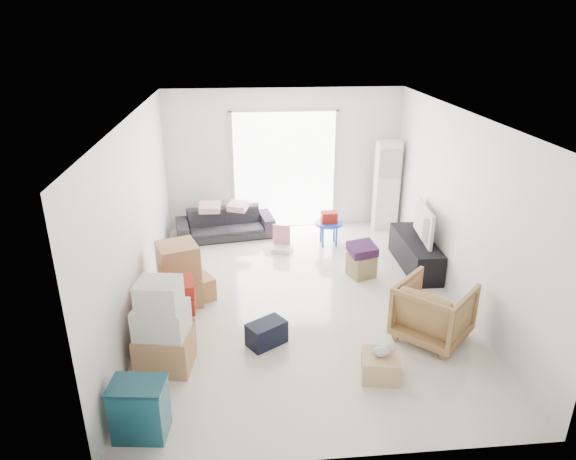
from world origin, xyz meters
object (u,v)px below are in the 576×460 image
(sofa, at_px, (225,219))
(ottoman, at_px, (361,265))
(ac_tower, at_px, (386,186))
(armchair, at_px, (434,308))
(tv_console, at_px, (415,253))
(kids_table, at_px, (329,221))
(storage_bins, at_px, (140,409))
(wood_crate, at_px, (380,366))
(television, at_px, (417,235))

(sofa, bearing_deg, ottoman, -48.84)
(ac_tower, distance_m, armchair, 3.83)
(tv_console, xyz_separation_m, sofa, (-3.17, 1.60, 0.10))
(tv_console, distance_m, kids_table, 1.67)
(ac_tower, distance_m, storage_bins, 6.46)
(tv_console, distance_m, storage_bins, 5.18)
(sofa, bearing_deg, storage_bins, -107.44)
(tv_console, height_order, sofa, sofa)
(ac_tower, height_order, tv_console, ac_tower)
(tv_console, relative_size, ottoman, 4.13)
(tv_console, distance_m, armchair, 2.09)
(ottoman, height_order, wood_crate, ottoman)
(sofa, relative_size, armchair, 2.10)
(sofa, bearing_deg, television, -35.94)
(ac_tower, relative_size, wood_crate, 4.14)
(tv_console, height_order, armchair, armchair)
(armchair, relative_size, ottoman, 2.33)
(wood_crate, bearing_deg, ottoman, 82.12)
(ottoman, bearing_deg, television, 13.64)
(ac_tower, distance_m, television, 1.78)
(armchair, bearing_deg, sofa, -8.41)
(ottoman, bearing_deg, sofa, 140.30)
(wood_crate, bearing_deg, storage_bins, -165.65)
(storage_bins, bearing_deg, wood_crate, 14.35)
(armchair, bearing_deg, kids_table, -30.23)
(sofa, xyz_separation_m, kids_table, (1.89, -0.54, 0.10))
(sofa, distance_m, armchair, 4.54)
(storage_bins, xyz_separation_m, kids_table, (2.62, 4.48, 0.14))
(storage_bins, distance_m, kids_table, 5.19)
(television, bearing_deg, wood_crate, 160.36)
(armchair, bearing_deg, wood_crate, 84.20)
(tv_console, xyz_separation_m, kids_table, (-1.28, 1.07, 0.20))
(armchair, relative_size, kids_table, 1.36)
(tv_console, height_order, wood_crate, tv_console)
(ac_tower, bearing_deg, television, -88.36)
(tv_console, bearing_deg, television, 0.00)
(sofa, bearing_deg, armchair, -62.27)
(ac_tower, distance_m, wood_crate, 4.73)
(ac_tower, height_order, wood_crate, ac_tower)
(tv_console, height_order, ottoman, tv_console)
(armchair, xyz_separation_m, kids_table, (-0.83, 3.10, 0.02))
(ac_tower, bearing_deg, tv_console, -88.36)
(tv_console, relative_size, armchair, 1.77)
(television, bearing_deg, armchair, 173.55)
(sofa, bearing_deg, wood_crate, -75.97)
(tv_console, xyz_separation_m, ottoman, (-0.96, -0.23, -0.07))
(kids_table, xyz_separation_m, wood_crate, (-0.03, -3.81, -0.31))
(sofa, height_order, kids_table, sofa)
(ac_tower, xyz_separation_m, wood_crate, (-1.26, -4.50, -0.73))
(television, xyz_separation_m, kids_table, (-1.28, 1.07, -0.12))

